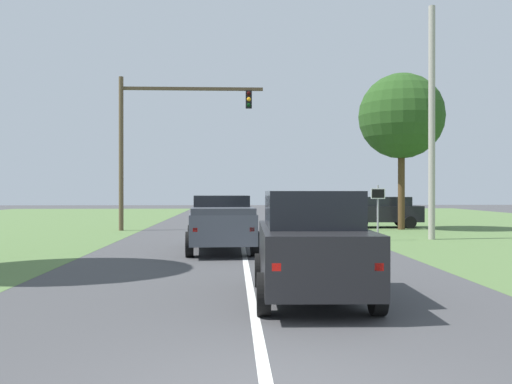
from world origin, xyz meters
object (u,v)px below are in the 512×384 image
(crossing_suv_far, at_px, (382,211))
(red_suv_near, at_px, (311,243))
(keep_moving_sign, at_px, (378,205))
(utility_pole_right, at_px, (432,123))
(pickup_truck_lead, at_px, (221,222))
(traffic_light, at_px, (158,130))
(oak_tree_right, at_px, (401,116))

(crossing_suv_far, bearing_deg, red_suv_near, -108.87)
(red_suv_near, xyz_separation_m, crossing_suv_far, (6.87, 20.11, -0.16))
(keep_moving_sign, distance_m, utility_pole_right, 4.27)
(red_suv_near, relative_size, pickup_truck_lead, 0.83)
(traffic_light, height_order, utility_pole_right, utility_pole_right)
(keep_moving_sign, height_order, crossing_suv_far, keep_moving_sign)
(keep_moving_sign, height_order, utility_pole_right, utility_pole_right)
(keep_moving_sign, bearing_deg, traffic_light, 148.07)
(oak_tree_right, relative_size, crossing_suv_far, 1.93)
(utility_pole_right, bearing_deg, oak_tree_right, 85.06)
(keep_moving_sign, relative_size, oak_tree_right, 0.28)
(red_suv_near, bearing_deg, oak_tree_right, 68.01)
(keep_moving_sign, bearing_deg, red_suv_near, -110.43)
(oak_tree_right, bearing_deg, utility_pole_right, -94.94)
(traffic_light, bearing_deg, pickup_truck_lead, -70.69)
(crossing_suv_far, height_order, utility_pole_right, utility_pole_right)
(traffic_light, distance_m, oak_tree_right, 12.90)
(traffic_light, bearing_deg, keep_moving_sign, -31.93)
(oak_tree_right, distance_m, utility_pole_right, 6.01)
(keep_moving_sign, xyz_separation_m, crossing_suv_far, (2.37, 8.00, -0.56))
(utility_pole_right, bearing_deg, pickup_truck_lead, -154.50)
(oak_tree_right, height_order, crossing_suv_far, oak_tree_right)
(oak_tree_right, bearing_deg, crossing_suv_far, 108.88)
(pickup_truck_lead, relative_size, crossing_suv_far, 1.25)
(red_suv_near, height_order, keep_moving_sign, keep_moving_sign)
(pickup_truck_lead, height_order, keep_moving_sign, keep_moving_sign)
(red_suv_near, distance_m, oak_tree_right, 20.49)
(red_suv_near, relative_size, crossing_suv_far, 1.04)
(red_suv_near, height_order, pickup_truck_lead, red_suv_near)
(traffic_light, xyz_separation_m, keep_moving_sign, (9.94, -6.19, -3.78))
(red_suv_near, distance_m, traffic_light, 19.54)
(keep_moving_sign, bearing_deg, utility_pole_right, 10.19)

